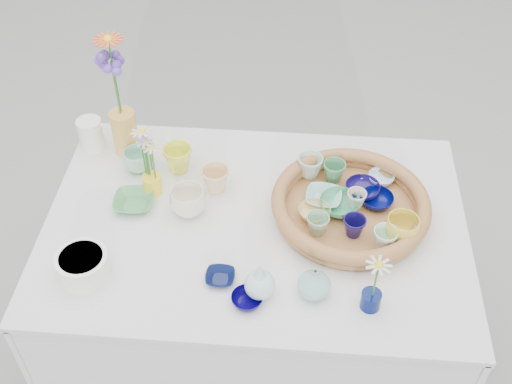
# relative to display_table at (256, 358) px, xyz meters

# --- Properties ---
(ground) EXTENTS (80.00, 80.00, 0.00)m
(ground) POSITION_rel_display_table_xyz_m (0.00, 0.00, 0.00)
(ground) COLOR gray
(display_table) EXTENTS (1.26, 0.86, 0.77)m
(display_table) POSITION_rel_display_table_xyz_m (0.00, 0.00, 0.00)
(display_table) COLOR silver
(display_table) RESTS_ON ground
(wicker_tray) EXTENTS (0.47, 0.47, 0.08)m
(wicker_tray) POSITION_rel_display_table_xyz_m (0.28, 0.05, 0.80)
(wicker_tray) COLOR #9D5E2F
(wicker_tray) RESTS_ON display_table
(tray_ceramic_0) EXTENTS (0.12, 0.12, 0.03)m
(tray_ceramic_0) POSITION_rel_display_table_xyz_m (0.32, 0.13, 0.80)
(tray_ceramic_0) COLOR #170D54
(tray_ceramic_0) RESTS_ON wicker_tray
(tray_ceramic_1) EXTENTS (0.10, 0.10, 0.03)m
(tray_ceramic_1) POSITION_rel_display_table_xyz_m (0.36, 0.09, 0.80)
(tray_ceramic_1) COLOR #040955
(tray_ceramic_1) RESTS_ON wicker_tray
(tray_ceramic_2) EXTENTS (0.11, 0.11, 0.08)m
(tray_ceramic_2) POSITION_rel_display_table_xyz_m (0.42, -0.05, 0.82)
(tray_ceramic_2) COLOR yellow
(tray_ceramic_2) RESTS_ON wicker_tray
(tray_ceramic_3) EXTENTS (0.16, 0.16, 0.04)m
(tray_ceramic_3) POSITION_rel_display_table_xyz_m (0.25, 0.06, 0.80)
(tray_ceramic_3) COLOR #3C9565
(tray_ceramic_3) RESTS_ON wicker_tray
(tray_ceramic_4) EXTENTS (0.09, 0.09, 0.06)m
(tray_ceramic_4) POSITION_rel_display_table_xyz_m (0.18, -0.04, 0.81)
(tray_ceramic_4) COLOR #8CBC92
(tray_ceramic_4) RESTS_ON wicker_tray
(tray_ceramic_5) EXTENTS (0.12, 0.12, 0.03)m
(tray_ceramic_5) POSITION_rel_display_table_xyz_m (0.20, 0.09, 0.80)
(tray_ceramic_5) COLOR #9CDDD4
(tray_ceramic_5) RESTS_ON wicker_tray
(tray_ceramic_6) EXTENTS (0.11, 0.11, 0.08)m
(tray_ceramic_6) POSITION_rel_display_table_xyz_m (0.16, 0.20, 0.82)
(tray_ceramic_6) COLOR #AED9C7
(tray_ceramic_6) RESTS_ON wicker_tray
(tray_ceramic_7) EXTENTS (0.08, 0.08, 0.06)m
(tray_ceramic_7) POSITION_rel_display_table_xyz_m (0.30, 0.07, 0.81)
(tray_ceramic_7) COLOR #FCE7D0
(tray_ceramic_7) RESTS_ON wicker_tray
(tray_ceramic_8) EXTENTS (0.10, 0.10, 0.03)m
(tray_ceramic_8) POSITION_rel_display_table_xyz_m (0.38, 0.19, 0.80)
(tray_ceramic_8) COLOR #B9E3FF
(tray_ceramic_8) RESTS_ON wicker_tray
(tray_ceramic_9) EXTENTS (0.08, 0.08, 0.06)m
(tray_ceramic_9) POSITION_rel_display_table_xyz_m (0.29, -0.04, 0.81)
(tray_ceramic_9) COLOR #130C4A
(tray_ceramic_9) RESTS_ON wicker_tray
(tray_ceramic_10) EXTENTS (0.13, 0.13, 0.03)m
(tray_ceramic_10) POSITION_rel_display_table_xyz_m (0.17, 0.02, 0.80)
(tray_ceramic_10) COLOR #FBCA76
(tray_ceramic_10) RESTS_ON wicker_tray
(tray_ceramic_11) EXTENTS (0.08, 0.08, 0.07)m
(tray_ceramic_11) POSITION_rel_display_table_xyz_m (0.37, -0.08, 0.82)
(tray_ceramic_11) COLOR silver
(tray_ceramic_11) RESTS_ON wicker_tray
(tray_ceramic_12) EXTENTS (0.07, 0.07, 0.07)m
(tray_ceramic_12) POSITION_rel_display_table_xyz_m (0.23, 0.18, 0.82)
(tray_ceramic_12) COLOR #4B925F
(tray_ceramic_12) RESTS_ON wicker_tray
(loose_ceramic_0) EXTENTS (0.10, 0.10, 0.09)m
(loose_ceramic_0) POSITION_rel_display_table_xyz_m (-0.27, 0.21, 0.81)
(loose_ceramic_0) COLOR #E9EC3D
(loose_ceramic_0) RESTS_ON display_table
(loose_ceramic_1) EXTENTS (0.11, 0.11, 0.08)m
(loose_ceramic_1) POSITION_rel_display_table_xyz_m (-0.13, 0.13, 0.81)
(loose_ceramic_1) COLOR #F0C78B
(loose_ceramic_1) RESTS_ON display_table
(loose_ceramic_2) EXTENTS (0.13, 0.13, 0.03)m
(loose_ceramic_2) POSITION_rel_display_table_xyz_m (-0.38, 0.04, 0.78)
(loose_ceramic_2) COLOR #519E5F
(loose_ceramic_2) RESTS_ON display_table
(loose_ceramic_3) EXTENTS (0.14, 0.14, 0.09)m
(loose_ceramic_3) POSITION_rel_display_table_xyz_m (-0.20, 0.03, 0.81)
(loose_ceramic_3) COLOR #F4EFCE
(loose_ceramic_3) RESTS_ON display_table
(loose_ceramic_4) EXTENTS (0.08, 0.08, 0.02)m
(loose_ceramic_4) POSITION_rel_display_table_xyz_m (-0.08, -0.23, 0.78)
(loose_ceramic_4) COLOR #09133A
(loose_ceramic_4) RESTS_ON display_table
(loose_ceramic_5) EXTENTS (0.10, 0.10, 0.07)m
(loose_ceramic_5) POSITION_rel_display_table_xyz_m (-0.40, 0.20, 0.80)
(loose_ceramic_5) COLOR #97D2B4
(loose_ceramic_5) RESTS_ON display_table
(loose_ceramic_6) EXTENTS (0.11, 0.11, 0.03)m
(loose_ceramic_6) POSITION_rel_display_table_xyz_m (0.00, -0.30, 0.78)
(loose_ceramic_6) COLOR #070045
(loose_ceramic_6) RESTS_ON display_table
(fluted_bowl) EXTENTS (0.14, 0.14, 0.07)m
(fluted_bowl) POSITION_rel_display_table_xyz_m (-0.45, -0.24, 0.80)
(fluted_bowl) COLOR white
(fluted_bowl) RESTS_ON display_table
(bud_vase_paleblue) EXTENTS (0.11, 0.11, 0.13)m
(bud_vase_paleblue) POSITION_rel_display_table_xyz_m (0.03, -0.27, 0.83)
(bud_vase_paleblue) COLOR silver
(bud_vase_paleblue) RESTS_ON display_table
(bud_vase_seafoam) EXTENTS (0.11, 0.11, 0.09)m
(bud_vase_seafoam) POSITION_rel_display_table_xyz_m (0.18, -0.25, 0.81)
(bud_vase_seafoam) COLOR #89BFBA
(bud_vase_seafoam) RESTS_ON display_table
(bud_vase_cobalt) EXTENTS (0.06, 0.06, 0.05)m
(bud_vase_cobalt) POSITION_rel_display_table_xyz_m (0.33, -0.28, 0.79)
(bud_vase_cobalt) COLOR #020F48
(bud_vase_cobalt) RESTS_ON display_table
(single_daisy) EXTENTS (0.10, 0.10, 0.14)m
(single_daisy) POSITION_rel_display_table_xyz_m (0.33, -0.28, 0.88)
(single_daisy) COLOR silver
(single_daisy) RESTS_ON bud_vase_cobalt
(tall_vase_yellow) EXTENTS (0.10, 0.10, 0.16)m
(tall_vase_yellow) POSITION_rel_display_table_xyz_m (-0.45, 0.29, 0.84)
(tall_vase_yellow) COLOR gold
(tall_vase_yellow) RESTS_ON display_table
(gerbera) EXTENTS (0.12, 0.12, 0.28)m
(gerbera) POSITION_rel_display_table_xyz_m (-0.46, 0.30, 1.05)
(gerbera) COLOR orange
(gerbera) RESTS_ON tall_vase_yellow
(hydrangea) EXTENTS (0.08, 0.08, 0.27)m
(hydrangea) POSITION_rel_display_table_xyz_m (-0.46, 0.29, 1.02)
(hydrangea) COLOR #724CBD
(hydrangea) RESTS_ON tall_vase_yellow
(white_pitcher) EXTENTS (0.13, 0.11, 0.11)m
(white_pitcher) POSITION_rel_display_table_xyz_m (-0.57, 0.30, 0.82)
(white_pitcher) COLOR white
(white_pitcher) RESTS_ON display_table
(daisy_cup) EXTENTS (0.06, 0.06, 0.06)m
(daisy_cup) POSITION_rel_display_table_xyz_m (-0.33, 0.10, 0.80)
(daisy_cup) COLOR yellow
(daisy_cup) RESTS_ON display_table
(daisy_posy) EXTENTS (0.10, 0.10, 0.17)m
(daisy_posy) POSITION_rel_display_table_xyz_m (-0.34, 0.12, 0.91)
(daisy_posy) COLOR silver
(daisy_posy) RESTS_ON daisy_cup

